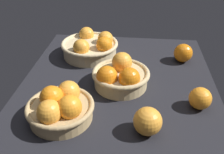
% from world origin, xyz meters
% --- Properties ---
extents(market_tray, '(0.84, 0.72, 0.03)m').
position_xyz_m(market_tray, '(0.00, 0.00, 0.01)').
color(market_tray, black).
rests_on(market_tray, ground).
extents(basket_near_left, '(0.25, 0.25, 0.11)m').
position_xyz_m(basket_near_left, '(-0.21, -0.14, 0.07)').
color(basket_near_left, '#D3BC8C').
rests_on(basket_near_left, market_tray).
extents(basket_center, '(0.21, 0.21, 0.11)m').
position_xyz_m(basket_center, '(0.02, 0.01, 0.07)').
color(basket_center, tan).
rests_on(basket_center, market_tray).
extents(basket_near_right, '(0.21, 0.21, 0.11)m').
position_xyz_m(basket_near_right, '(0.21, -0.16, 0.07)').
color(basket_near_right, tan).
rests_on(basket_near_right, market_tray).
extents(loose_orange_front_gap, '(0.07, 0.07, 0.07)m').
position_xyz_m(loose_orange_front_gap, '(0.12, 0.27, 0.07)').
color(loose_orange_front_gap, orange).
rests_on(loose_orange_front_gap, market_tray).
extents(loose_orange_back_gap, '(0.08, 0.08, 0.08)m').
position_xyz_m(loose_orange_back_gap, '(0.25, 0.10, 0.07)').
color(loose_orange_back_gap, '#F49E33').
rests_on(loose_orange_back_gap, market_tray).
extents(loose_orange_side_gap, '(0.08, 0.08, 0.08)m').
position_xyz_m(loose_orange_side_gap, '(-0.19, 0.26, 0.07)').
color(loose_orange_side_gap, orange).
rests_on(loose_orange_side_gap, market_tray).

